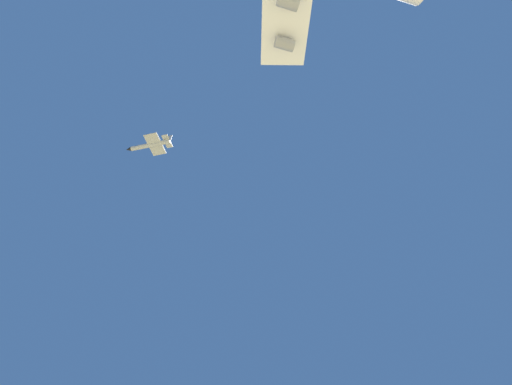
# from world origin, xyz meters

# --- Properties ---
(chase_jet_lead) EXTENTS (15.30, 8.87, 4.00)m
(chase_jet_lead) POSITION_xyz_m (17.72, 29.45, 99.61)
(chase_jet_lead) COLOR #999EA3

